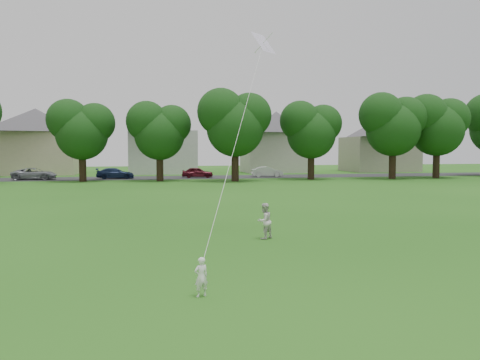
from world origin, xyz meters
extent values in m
plane|color=#1F5613|center=(0.00, 0.00, 0.00)|extent=(160.00, 160.00, 0.00)
cube|color=#2D2D30|center=(0.00, 42.00, 0.01)|extent=(90.00, 7.00, 0.01)
imported|color=white|center=(-1.27, -2.19, 0.44)|extent=(0.38, 0.31, 0.89)
imported|color=silver|center=(1.80, 4.01, 0.66)|extent=(0.81, 0.76, 1.31)
plane|color=silver|center=(2.15, 5.61, 7.40)|extent=(1.22, 1.15, 0.83)
cylinder|color=white|center=(0.44, 1.71, 4.02)|extent=(0.01, 0.01, 10.87)
cylinder|color=black|center=(-8.56, 37.16, 1.61)|extent=(0.72, 0.72, 3.22)
cylinder|color=black|center=(-0.87, 36.30, 1.59)|extent=(0.71, 0.71, 3.17)
cylinder|color=black|center=(6.65, 34.47, 1.83)|extent=(0.75, 0.75, 3.66)
cylinder|color=black|center=(15.31, 35.79, 1.64)|extent=(0.72, 0.72, 3.29)
cylinder|color=black|center=(24.43, 34.84, 1.84)|extent=(0.76, 0.76, 3.68)
cylinder|color=black|center=(30.16, 35.29, 1.84)|extent=(0.76, 0.76, 3.68)
imported|color=gray|center=(-13.96, 41.00, 0.64)|extent=(4.63, 2.34, 1.25)
imported|color=#162245|center=(-5.62, 41.00, 0.60)|extent=(4.19, 1.91, 1.19)
imported|color=#54101B|center=(3.53, 41.00, 0.62)|extent=(3.70, 1.84, 1.21)
imported|color=#BDBDBD|center=(11.77, 41.00, 0.62)|extent=(3.80, 1.72, 1.21)
cube|color=#C5B794|center=(-16.00, 52.00, 2.74)|extent=(9.87, 6.57, 5.48)
pyramid|color=#49474C|center=(-16.00, 52.00, 8.49)|extent=(14.24, 14.24, 3.01)
cube|color=silver|center=(0.00, 52.00, 2.86)|extent=(8.88, 6.96, 5.71)
pyramid|color=#49474C|center=(0.00, 52.00, 8.86)|extent=(12.81, 12.81, 3.14)
cube|color=#BBB5A7|center=(16.00, 52.00, 2.78)|extent=(9.19, 6.42, 5.57)
pyramid|color=#49474C|center=(16.00, 52.00, 8.63)|extent=(13.25, 13.25, 3.06)
cube|color=#A09985|center=(32.00, 52.00, 2.53)|extent=(9.81, 7.42, 5.07)
pyramid|color=#49474C|center=(32.00, 52.00, 7.86)|extent=(14.15, 14.15, 2.79)
camera|label=1|loc=(-2.47, -12.32, 3.26)|focal=35.00mm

